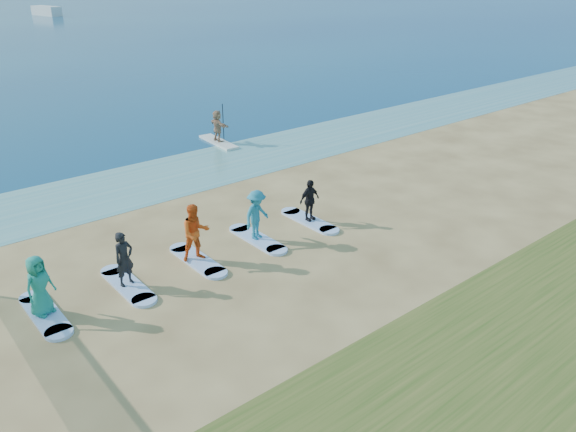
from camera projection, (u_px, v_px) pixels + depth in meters
ground at (304, 281)px, 16.44m from camera, size 600.00×600.00×0.00m
shallow_water at (142, 183)px, 23.83m from camera, size 600.00×600.00×0.00m
paddleboard at (218, 142)px, 29.13m from camera, size 0.92×3.04×0.12m
paddleboarder at (218, 126)px, 28.78m from camera, size 0.49×1.49×1.60m
boat_offshore_b at (47, 16)px, 102.62m from camera, size 3.50×7.16×1.64m
surfboard_0 at (45, 314)px, 14.79m from camera, size 0.70×2.20×0.09m
student_0 at (39, 286)px, 14.43m from camera, size 0.96×0.82×1.67m
surfboard_1 at (128, 285)px, 16.14m from camera, size 0.70×2.20×0.09m
student_1 at (124, 259)px, 15.79m from camera, size 0.66×0.51×1.62m
surfboard_2 at (198, 260)px, 17.49m from camera, size 0.70×2.20×0.09m
student_2 at (196, 233)px, 17.10m from camera, size 1.03×0.88×1.83m
surfboard_3 at (257, 239)px, 18.84m from camera, size 0.70×2.20×0.09m
student_3 at (257, 215)px, 18.48m from camera, size 1.23×0.92×1.70m
surfboard_4 at (309, 221)px, 20.20m from camera, size 0.70×2.20×0.09m
student_4 at (310, 200)px, 19.87m from camera, size 0.90×0.40×1.51m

